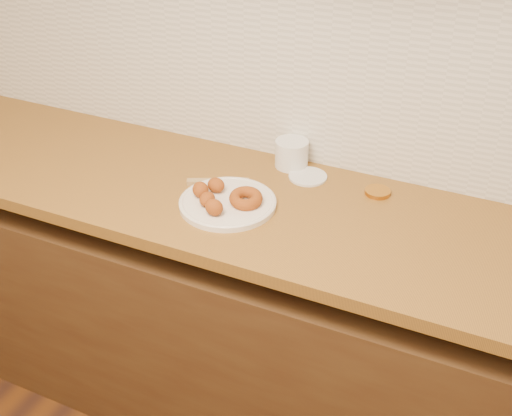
% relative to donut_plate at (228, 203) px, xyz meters
% --- Properties ---
extents(wall_back, '(4.00, 0.02, 2.70)m').
position_rel_donut_plate_xyz_m(wall_back, '(0.34, 0.37, 0.44)').
color(wall_back, tan).
rests_on(wall_back, ground).
extents(base_cabinet, '(3.60, 0.60, 0.77)m').
position_rel_donut_plate_xyz_m(base_cabinet, '(0.34, 0.06, -0.52)').
color(base_cabinet, '#4A3218').
rests_on(base_cabinet, floor).
extents(butcher_block, '(2.30, 0.62, 0.04)m').
position_rel_donut_plate_xyz_m(butcher_block, '(-0.31, 0.06, -0.03)').
color(butcher_block, '#8F5F1E').
rests_on(butcher_block, base_cabinet).
extents(backsplash, '(3.60, 0.02, 0.60)m').
position_rel_donut_plate_xyz_m(backsplash, '(0.34, 0.36, 0.29)').
color(backsplash, silver).
rests_on(backsplash, wall_back).
extents(donut_plate, '(0.28, 0.28, 0.02)m').
position_rel_donut_plate_xyz_m(donut_plate, '(0.00, 0.00, 0.00)').
color(donut_plate, white).
rests_on(donut_plate, butcher_block).
extents(ring_donut, '(0.14, 0.14, 0.04)m').
position_rel_donut_plate_xyz_m(ring_donut, '(0.05, 0.01, 0.02)').
color(ring_donut, '#9B4B13').
rests_on(ring_donut, donut_plate).
extents(fried_dough_chunks, '(0.15, 0.17, 0.05)m').
position_rel_donut_plate_xyz_m(fried_dough_chunks, '(-0.05, -0.02, 0.03)').
color(fried_dough_chunks, '#9B4B13').
rests_on(fried_dough_chunks, donut_plate).
extents(plastic_tub, '(0.12, 0.12, 0.09)m').
position_rel_donut_plate_xyz_m(plastic_tub, '(0.08, 0.30, 0.04)').
color(plastic_tub, white).
rests_on(plastic_tub, butcher_block).
extents(tub_lid, '(0.16, 0.16, 0.01)m').
position_rel_donut_plate_xyz_m(tub_lid, '(0.15, 0.25, -0.00)').
color(tub_lid, silver).
rests_on(tub_lid, butcher_block).
extents(brass_jar_lid, '(0.08, 0.08, 0.01)m').
position_rel_donut_plate_xyz_m(brass_jar_lid, '(0.38, 0.25, -0.00)').
color(brass_jar_lid, '#B77824').
rests_on(brass_jar_lid, butcher_block).
extents(wooden_utensil, '(0.18, 0.10, 0.01)m').
position_rel_donut_plate_xyz_m(wooden_utensil, '(-0.08, 0.10, -0.00)').
color(wooden_utensil, '#A5834F').
rests_on(wooden_utensil, butcher_block).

